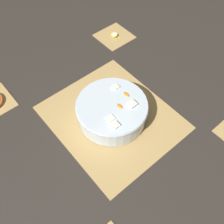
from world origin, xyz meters
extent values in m
plane|color=#2D2823|center=(0.00, 0.00, 0.00)|extent=(6.00, 6.00, 0.00)
cube|color=tan|center=(0.00, 0.00, 0.00)|extent=(0.45, 0.39, 0.01)
cube|color=#4C381E|center=(-0.16, 0.00, 0.00)|extent=(0.01, 0.38, 0.00)
cube|color=#4C381E|center=(-0.10, 0.00, 0.00)|extent=(0.01, 0.38, 0.00)
cube|color=#4C381E|center=(-0.03, 0.00, 0.00)|extent=(0.01, 0.38, 0.00)
cube|color=#4C381E|center=(0.03, 0.00, 0.00)|extent=(0.01, 0.38, 0.00)
cube|color=#4C381E|center=(0.10, 0.00, 0.00)|extent=(0.01, 0.38, 0.00)
cube|color=#4C381E|center=(0.16, 0.00, 0.00)|extent=(0.01, 0.38, 0.00)
cube|color=tan|center=(-0.34, 0.30, 0.00)|extent=(0.15, 0.15, 0.01)
cube|color=#4C381E|center=(-0.37, 0.30, 0.00)|extent=(0.00, 0.14, 0.00)
cube|color=#4C381E|center=(-0.32, 0.30, 0.00)|extent=(0.00, 0.14, 0.00)
cylinder|color=silver|center=(0.00, 0.00, 0.04)|extent=(0.24, 0.24, 0.07)
torus|color=silver|center=(0.00, 0.00, 0.07)|extent=(0.25, 0.25, 0.01)
cylinder|color=#F4EABC|center=(-0.05, 0.03, 0.07)|extent=(0.03, 0.03, 0.01)
cylinder|color=#F4EABC|center=(0.01, -0.10, 0.04)|extent=(0.03, 0.03, 0.01)
cylinder|color=#F4EABC|center=(-0.05, -0.02, 0.07)|extent=(0.03, 0.03, 0.01)
cylinder|color=#F4EABC|center=(0.09, -0.01, 0.04)|extent=(0.03, 0.03, 0.01)
cylinder|color=#F4EABC|center=(0.02, 0.05, 0.04)|extent=(0.03, 0.03, 0.01)
cylinder|color=#F4EABC|center=(0.05, 0.03, 0.03)|extent=(0.02, 0.02, 0.01)
cylinder|color=#F4EABC|center=(0.03, -0.08, 0.08)|extent=(0.03, 0.03, 0.01)
cylinder|color=#F4EABC|center=(-0.05, 0.00, 0.03)|extent=(0.03, 0.03, 0.01)
cylinder|color=#F4EABC|center=(0.01, 0.08, 0.05)|extent=(0.03, 0.03, 0.01)
cylinder|color=#F4EABC|center=(0.02, 0.00, 0.05)|extent=(0.03, 0.03, 0.01)
cylinder|color=#F4EABC|center=(-0.03, -0.09, 0.07)|extent=(0.03, 0.03, 0.01)
cylinder|color=#F4EABC|center=(0.00, -0.09, 0.07)|extent=(0.03, 0.03, 0.01)
cube|color=white|center=(0.03, -0.04, 0.04)|extent=(0.03, 0.03, 0.03)
cube|color=white|center=(-0.10, -0.01, 0.05)|extent=(0.02, 0.02, 0.02)
cube|color=white|center=(-0.02, 0.04, 0.03)|extent=(0.03, 0.03, 0.03)
cube|color=white|center=(-0.07, 0.04, 0.02)|extent=(0.03, 0.03, 0.03)
cube|color=white|center=(-0.05, 0.06, 0.07)|extent=(0.02, 0.02, 0.02)
cube|color=white|center=(-0.05, -0.07, 0.07)|extent=(0.02, 0.02, 0.02)
cube|color=white|center=(-0.04, 0.09, 0.02)|extent=(0.03, 0.03, 0.03)
cube|color=white|center=(0.05, -0.08, 0.03)|extent=(0.03, 0.03, 0.03)
cube|color=white|center=(0.05, 0.05, 0.08)|extent=(0.03, 0.03, 0.03)
cube|color=white|center=(-0.08, -0.04, 0.03)|extent=(0.03, 0.03, 0.03)
cube|color=white|center=(0.07, -0.05, 0.08)|extent=(0.02, 0.02, 0.02)
cube|color=white|center=(0.05, 0.07, 0.04)|extent=(0.02, 0.02, 0.02)
cube|color=white|center=(0.04, -0.04, 0.07)|extent=(0.02, 0.02, 0.02)
cube|color=white|center=(0.08, -0.05, 0.04)|extent=(0.02, 0.02, 0.02)
ellipsoid|color=orange|center=(0.09, 0.04, 0.04)|extent=(0.03, 0.02, 0.01)
ellipsoid|color=orange|center=(0.00, 0.07, 0.08)|extent=(0.03, 0.02, 0.02)
ellipsoid|color=orange|center=(0.07, 0.01, 0.05)|extent=(0.03, 0.02, 0.02)
ellipsoid|color=orange|center=(-0.01, 0.01, 0.05)|extent=(0.03, 0.02, 0.02)
ellipsoid|color=orange|center=(0.02, 0.01, 0.08)|extent=(0.03, 0.02, 0.02)
ellipsoid|color=orange|center=(0.02, 0.10, 0.03)|extent=(0.03, 0.02, 0.01)
ellipsoid|color=orange|center=(-0.05, 0.05, 0.04)|extent=(0.03, 0.02, 0.01)
ellipsoid|color=orange|center=(-0.02, -0.03, 0.04)|extent=(0.04, 0.02, 0.02)
cylinder|color=#F4EABC|center=(-0.34, 0.30, 0.01)|extent=(0.03, 0.03, 0.01)
torus|color=yellow|center=(-0.34, 0.30, 0.01)|extent=(0.03, 0.03, 0.01)
camera|label=1|loc=(0.41, -0.34, 0.78)|focal=42.00mm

